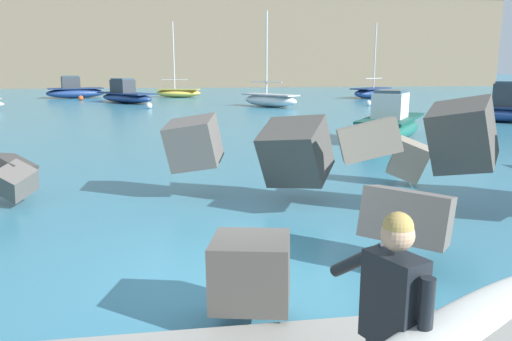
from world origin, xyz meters
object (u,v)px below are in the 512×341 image
object	(u,v)px
boat_far_left	(178,92)
surfer_with_board	(409,329)
boat_mid_right	(502,110)
boat_mid_left	(75,91)
boat_near_right	(270,100)
boat_far_centre	(126,95)
mooring_buoy_middle	(369,103)
boat_far_right	(391,124)
boat_mid_centre	(371,92)
mooring_buoy_outer	(149,106)
mooring_buoy_inner	(81,98)

from	to	relation	value
boat_far_left	surfer_with_board	bearing A→B (deg)	-88.05
boat_mid_right	boat_mid_left	bearing A→B (deg)	136.86
surfer_with_board	boat_near_right	size ratio (longest dim) A/B	0.30
boat_far_centre	mooring_buoy_middle	size ratio (longest dim) A/B	14.21
surfer_with_board	boat_far_left	size ratio (longest dim) A/B	0.29
boat_far_left	boat_far_right	world-z (taller)	boat_far_left
boat_mid_centre	boat_far_centre	xyz separation A→B (m)	(-22.75, -3.29, 0.09)
boat_mid_left	boat_far_left	distance (m)	9.80
boat_near_right	boat_far_left	world-z (taller)	boat_far_left
boat_far_centre	mooring_buoy_middle	distance (m)	19.78
boat_far_centre	mooring_buoy_outer	xyz separation A→B (m)	(2.27, -6.41, -0.41)
boat_near_right	boat_mid_left	xyz separation A→B (m)	(-16.63, 13.45, 0.14)
boat_mid_centre	boat_far_left	distance (m)	18.89
boat_near_right	boat_far_centre	world-z (taller)	boat_near_right
surfer_with_board	boat_far_centre	distance (m)	40.25
boat_mid_left	boat_far_right	size ratio (longest dim) A/B	1.06
boat_near_right	boat_mid_centre	distance (m)	14.94
boat_near_right	boat_far_left	distance (m)	14.98
boat_near_right	mooring_buoy_middle	distance (m)	7.60
boat_mid_centre	mooring_buoy_middle	xyz separation A→B (m)	(-4.04, -9.71, -0.32)
boat_mid_centre	mooring_buoy_inner	distance (m)	27.07
boat_far_right	mooring_buoy_middle	world-z (taller)	boat_far_right
mooring_buoy_inner	mooring_buoy_middle	size ratio (longest dim) A/B	1.00
boat_far_left	mooring_buoy_middle	bearing A→B (deg)	-43.46
mooring_buoy_middle	boat_far_right	bearing A→B (deg)	-108.60
boat_far_right	mooring_buoy_outer	size ratio (longest dim) A/B	12.35
mooring_buoy_outer	surfer_with_board	bearing A→B (deg)	-83.82
boat_mid_left	boat_far_left	xyz separation A→B (m)	(9.80, -0.12, -0.20)
boat_mid_centre	boat_far_right	xyz separation A→B (m)	(-9.86, -27.00, 0.11)
surfer_with_board	mooring_buoy_outer	bearing A→B (deg)	96.18
boat_mid_centre	mooring_buoy_middle	distance (m)	10.52
surfer_with_board	boat_far_right	size ratio (longest dim) A/B	0.38
boat_mid_centre	boat_far_centre	world-z (taller)	boat_mid_centre
boat_far_centre	mooring_buoy_inner	world-z (taller)	boat_far_centre
boat_far_centre	mooring_buoy_inner	distance (m)	5.70
boat_far_centre	mooring_buoy_inner	xyz separation A→B (m)	(-4.32, 3.70, -0.41)
mooring_buoy_inner	mooring_buoy_middle	xyz separation A→B (m)	(23.03, -10.12, 0.00)
boat_mid_centre	boat_far_right	bearing A→B (deg)	-110.06
boat_far_centre	mooring_buoy_outer	world-z (taller)	boat_far_centre
mooring_buoy_inner	boat_near_right	bearing A→B (deg)	-32.36
boat_far_right	boat_far_centre	bearing A→B (deg)	118.52
boat_near_right	mooring_buoy_middle	size ratio (longest dim) A/B	15.75
boat_near_right	boat_far_left	bearing A→B (deg)	117.16
boat_mid_right	boat_far_centre	world-z (taller)	boat_mid_right
boat_mid_right	mooring_buoy_inner	size ratio (longest dim) A/B	12.22
boat_far_centre	mooring_buoy_middle	xyz separation A→B (m)	(18.71, -6.43, -0.41)
boat_mid_centre	boat_far_left	xyz separation A→B (m)	(-18.47, 3.96, -0.06)
mooring_buoy_inner	surfer_with_board	bearing A→B (deg)	-76.80
boat_far_centre	mooring_buoy_outer	size ratio (longest dim) A/B	14.21
boat_mid_centre	boat_far_right	world-z (taller)	boat_mid_centre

